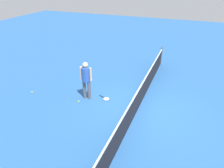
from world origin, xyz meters
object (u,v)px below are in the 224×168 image
(player_near_side, at_px, (86,78))
(tennis_ball_baseline, at_px, (79,101))
(tennis_racket_near_player, at_px, (106,99))
(tennis_ball_near_player, at_px, (32,92))
(tennis_ball_midcourt, at_px, (82,67))

(player_near_side, distance_m, tennis_ball_baseline, 1.09)
(tennis_ball_baseline, bearing_deg, tennis_racket_near_player, 124.51)
(tennis_racket_near_player, bearing_deg, player_near_side, -73.61)
(tennis_racket_near_player, bearing_deg, tennis_ball_near_player, -77.21)
(tennis_racket_near_player, distance_m, tennis_ball_midcourt, 3.85)
(player_near_side, distance_m, tennis_ball_midcourt, 3.66)
(tennis_racket_near_player, relative_size, tennis_ball_baseline, 9.15)
(player_near_side, height_order, tennis_ball_near_player, player_near_side)
(player_near_side, height_order, tennis_ball_midcourt, player_near_side)
(tennis_racket_near_player, bearing_deg, tennis_ball_baseline, -55.49)
(tennis_ball_midcourt, bearing_deg, tennis_ball_baseline, 27.24)
(player_near_side, bearing_deg, tennis_ball_baseline, -22.80)
(player_near_side, relative_size, tennis_ball_near_player, 25.76)
(tennis_racket_near_player, xyz_separation_m, tennis_ball_midcourt, (-2.72, -2.72, 0.02))
(tennis_ball_near_player, height_order, tennis_ball_midcourt, same)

